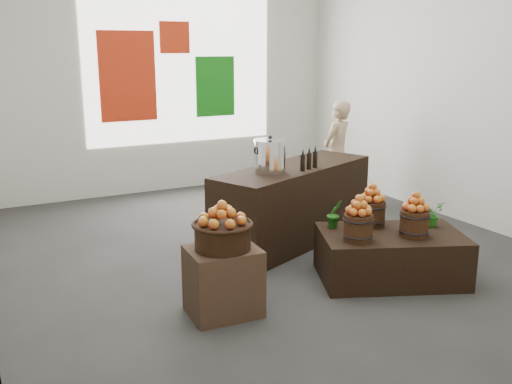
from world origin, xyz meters
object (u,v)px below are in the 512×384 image
wicker_basket (223,236)px  shopper (337,153)px  display_table (390,256)px  crate (223,281)px  counter (294,204)px  stock_pot_left (270,157)px

wicker_basket → shopper: (3.14, 2.67, 0.05)m
wicker_basket → display_table: size_ratio=0.34×
crate → counter: (1.60, 1.40, 0.17)m
display_table → shopper: shopper is taller
stock_pot_left → display_table: bearing=-61.4°
crate → counter: 2.13m
wicker_basket → display_table: wicker_basket is taller
counter → shopper: bearing=16.9°
crate → shopper: size_ratio=0.39×
crate → shopper: 4.15m
stock_pot_left → crate: bearing=-133.4°
display_table → counter: (-0.27, 1.48, 0.23)m
display_table → shopper: (1.28, 2.75, 0.54)m
counter → shopper: shopper is taller
crate → wicker_basket: bearing=0.0°
wicker_basket → crate: bearing=0.0°
counter → wicker_basket: bearing=-161.2°
display_table → stock_pot_left: size_ratio=4.00×
display_table → stock_pot_left: 1.72m
crate → stock_pot_left: stock_pot_left is taller
crate → display_table: (1.86, -0.08, -0.06)m
stock_pot_left → shopper: size_ratio=0.23×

